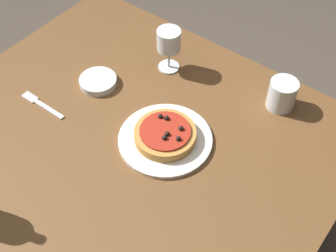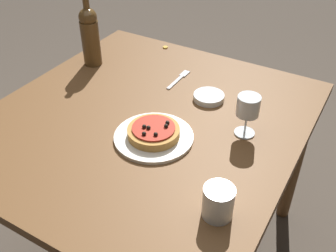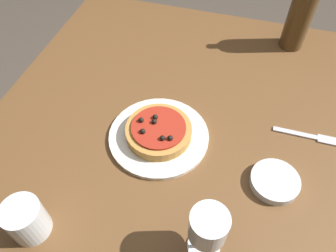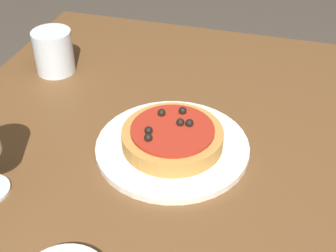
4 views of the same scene
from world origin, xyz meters
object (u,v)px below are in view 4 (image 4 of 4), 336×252
(dining_table, at_px, (211,234))
(dinner_plate, at_px, (172,147))
(water_cup, at_px, (54,52))
(pizza, at_px, (172,136))

(dining_table, relative_size, dinner_plate, 4.35)
(water_cup, bearing_deg, pizza, -120.93)
(dining_table, distance_m, pizza, 0.17)
(dining_table, xyz_separation_m, pizza, (0.09, 0.09, 0.12))
(dinner_plate, relative_size, pizza, 1.53)
(pizza, xyz_separation_m, water_cup, (0.19, 0.32, 0.02))
(dining_table, height_order, dinner_plate, dinner_plate)
(dinner_plate, height_order, pizza, pizza)
(dinner_plate, xyz_separation_m, water_cup, (0.19, 0.32, 0.04))
(pizza, relative_size, water_cup, 1.86)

